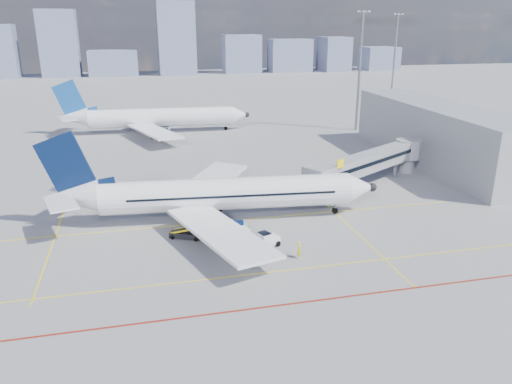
{
  "coord_description": "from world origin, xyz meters",
  "views": [
    {
      "loc": [
        -9.66,
        -48.14,
        23.31
      ],
      "look_at": [
        3.3,
        6.57,
        4.0
      ],
      "focal_mm": 35.0,
      "sensor_mm": 36.0,
      "label": 1
    }
  ],
  "objects_px": {
    "cargo_dolly": "(234,238)",
    "belt_loader": "(187,234)",
    "main_aircraft": "(213,195)",
    "ramp_worker": "(299,250)",
    "second_aircraft": "(154,118)",
    "baggage_tug": "(267,240)"
  },
  "relations": [
    {
      "from": "belt_loader",
      "to": "ramp_worker",
      "type": "relative_size",
      "value": 2.8
    },
    {
      "from": "main_aircraft",
      "to": "ramp_worker",
      "type": "distance_m",
      "value": 14.55
    },
    {
      "from": "second_aircraft",
      "to": "ramp_worker",
      "type": "xyz_separation_m",
      "value": [
        11.9,
        -66.37,
        -2.3
      ]
    },
    {
      "from": "ramp_worker",
      "to": "main_aircraft",
      "type": "bearing_deg",
      "value": 28.17
    },
    {
      "from": "belt_loader",
      "to": "ramp_worker",
      "type": "distance_m",
      "value": 13.23
    },
    {
      "from": "baggage_tug",
      "to": "ramp_worker",
      "type": "bearing_deg",
      "value": -75.01
    },
    {
      "from": "main_aircraft",
      "to": "cargo_dolly",
      "type": "bearing_deg",
      "value": -78.27
    },
    {
      "from": "second_aircraft",
      "to": "baggage_tug",
      "type": "height_order",
      "value": "second_aircraft"
    },
    {
      "from": "baggage_tug",
      "to": "cargo_dolly",
      "type": "height_order",
      "value": "cargo_dolly"
    },
    {
      "from": "ramp_worker",
      "to": "cargo_dolly",
      "type": "bearing_deg",
      "value": 54.98
    },
    {
      "from": "baggage_tug",
      "to": "ramp_worker",
      "type": "height_order",
      "value": "ramp_worker"
    },
    {
      "from": "belt_loader",
      "to": "ramp_worker",
      "type": "bearing_deg",
      "value": -10.46
    },
    {
      "from": "second_aircraft",
      "to": "baggage_tug",
      "type": "distance_m",
      "value": 63.67
    },
    {
      "from": "baggage_tug",
      "to": "belt_loader",
      "type": "relative_size",
      "value": 0.55
    },
    {
      "from": "main_aircraft",
      "to": "baggage_tug",
      "type": "relative_size",
      "value": 14.39
    },
    {
      "from": "main_aircraft",
      "to": "ramp_worker",
      "type": "height_order",
      "value": "main_aircraft"
    },
    {
      "from": "main_aircraft",
      "to": "belt_loader",
      "type": "distance_m",
      "value": 6.77
    },
    {
      "from": "second_aircraft",
      "to": "baggage_tug",
      "type": "bearing_deg",
      "value": -77.62
    },
    {
      "from": "main_aircraft",
      "to": "second_aircraft",
      "type": "relative_size",
      "value": 0.98
    },
    {
      "from": "cargo_dolly",
      "to": "belt_loader",
      "type": "relative_size",
      "value": 0.75
    },
    {
      "from": "belt_loader",
      "to": "ramp_worker",
      "type": "xyz_separation_m",
      "value": [
        10.77,
        -7.66,
        0.37
      ]
    },
    {
      "from": "second_aircraft",
      "to": "cargo_dolly",
      "type": "height_order",
      "value": "second_aircraft"
    }
  ]
}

